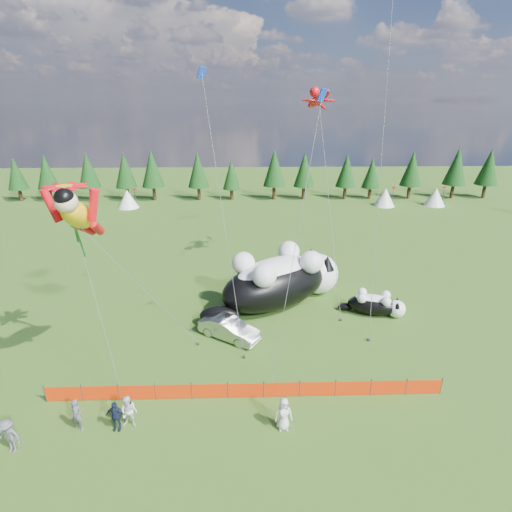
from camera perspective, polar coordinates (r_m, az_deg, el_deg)
The scene contains 18 objects.
ground at distance 26.04m, azimuth -1.50°, elevation -15.24°, with size 160.00×160.00×0.00m, color #183D0B.
safety_fence at distance 23.37m, azimuth -1.48°, elevation -18.63°, with size 22.06×0.06×1.10m.
tree_line at distance 66.92m, azimuth -1.68°, elevation 11.41°, with size 90.00×4.00×8.00m, color black, non-canonical shape.
festival_tents at distance 63.48m, azimuth 8.43°, elevation 8.25°, with size 50.00×3.20×2.80m, color white, non-canonical shape.
cat_large at distance 31.92m, azimuth 3.66°, elevation -3.34°, with size 11.49×9.02×4.65m.
cat_small at distance 32.32m, azimuth 16.71°, elevation -6.59°, with size 4.96×2.83×1.84m.
car at distance 28.22m, azimuth -3.86°, elevation -10.33°, with size 1.54×4.41×1.45m, color #ADADB2.
spectator_a at distance 23.19m, azimuth -24.25°, elevation -20.03°, with size 0.65×0.43×1.78m, color #4F4F53.
spectator_b at distance 22.45m, azimuth -17.70°, elevation -20.49°, with size 0.88×0.52×1.81m, color silver.
spectator_c at distance 22.54m, azimuth -19.44°, elevation -20.74°, with size 0.99×0.51×1.69m, color #141D37.
spectator_d at distance 23.45m, azimuth -31.86°, elevation -21.03°, with size 1.18×0.61×1.83m, color #4F4F53.
spectator_e at distance 21.47m, azimuth 3.95°, elevation -21.61°, with size 0.89×0.58×1.81m, color silver.
superhero_kite at distance 21.76m, azimuth -23.98°, elevation 5.34°, with size 7.12×6.09×12.93m.
gecko_kite at distance 36.21m, azimuth 8.91°, elevation 21.24°, with size 4.09×12.60×18.22m.
flower_kite at distance 24.16m, azimuth -25.62°, elevation 8.54°, with size 4.40×5.28×11.97m.
diamond_kite_a at distance 26.34m, azimuth -7.37°, elevation 22.29°, with size 2.83×5.41×18.07m.
diamond_kite_b at distance 30.93m, azimuth 18.82°, elevation 29.77°, with size 1.43×6.65×23.05m.
diamond_kite_c at distance 21.49m, azimuth 8.86°, elevation 18.81°, with size 3.02×3.18×16.50m.
Camera 1 is at (0.06, -20.92, 15.51)m, focal length 28.00 mm.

